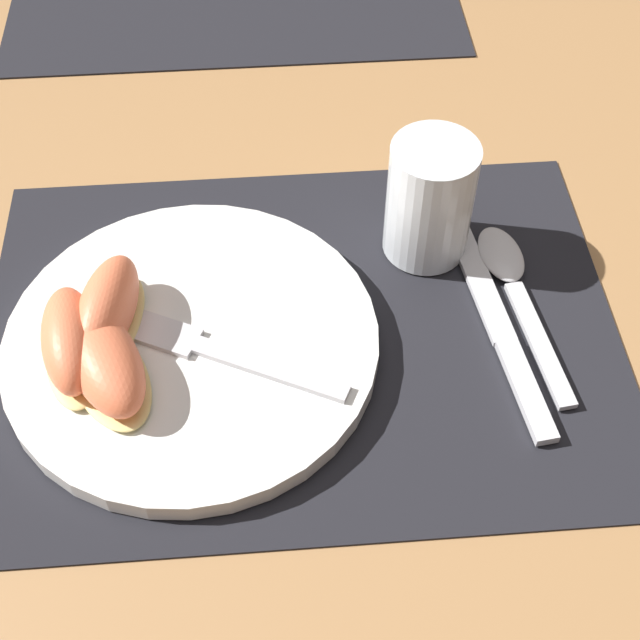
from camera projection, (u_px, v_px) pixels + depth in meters
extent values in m
plane|color=#A37547|center=(302.00, 333.00, 0.68)|extent=(3.00, 3.00, 0.00)
cube|color=black|center=(302.00, 331.00, 0.68)|extent=(0.48, 0.35, 0.00)
cylinder|color=white|center=(192.00, 344.00, 0.66)|extent=(0.28, 0.28, 0.02)
cylinder|color=silver|center=(430.00, 200.00, 0.69)|extent=(0.07, 0.07, 0.10)
cylinder|color=orange|center=(427.00, 221.00, 0.71)|extent=(0.06, 0.06, 0.06)
cube|color=silver|center=(526.00, 390.00, 0.64)|extent=(0.03, 0.09, 0.01)
cube|color=silver|center=(478.00, 278.00, 0.70)|extent=(0.04, 0.13, 0.01)
cube|color=silver|center=(539.00, 343.00, 0.66)|extent=(0.03, 0.12, 0.01)
ellipsoid|color=silver|center=(501.00, 254.00, 0.71)|extent=(0.04, 0.06, 0.01)
cube|color=silver|center=(270.00, 369.00, 0.63)|extent=(0.11, 0.06, 0.00)
cube|color=silver|center=(152.00, 330.00, 0.65)|extent=(0.08, 0.06, 0.00)
ellipsoid|color=#F4DB84|center=(112.00, 325.00, 0.65)|extent=(0.06, 0.10, 0.01)
ellipsoid|color=#F2754C|center=(107.00, 309.00, 0.64)|extent=(0.06, 0.10, 0.05)
ellipsoid|color=#F4DB84|center=(75.00, 355.00, 0.63)|extent=(0.05, 0.10, 0.01)
ellipsoid|color=#F2754C|center=(70.00, 340.00, 0.62)|extent=(0.05, 0.10, 0.05)
ellipsoid|color=#F4DB84|center=(109.00, 374.00, 0.62)|extent=(0.09, 0.12, 0.01)
ellipsoid|color=#F2754C|center=(104.00, 360.00, 0.61)|extent=(0.08, 0.11, 0.04)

